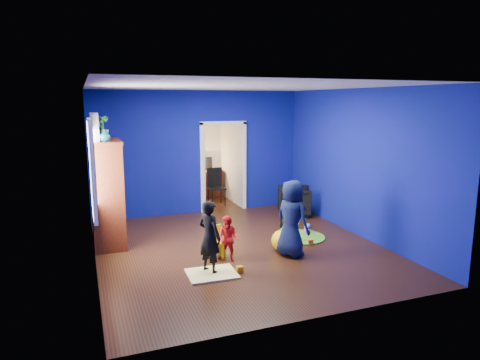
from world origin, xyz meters
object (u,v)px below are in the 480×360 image
object	(u,v)px
armchair	(294,201)
crt_tv	(109,191)
play_mat	(300,237)
study_desk	(206,184)
child_black	(210,237)
folding_chair	(217,188)
child_navy	(292,218)
kid_chair	(216,244)
tv_armoire	(107,193)
toddler_red	(228,239)
vase	(104,135)
hopper_ball	(282,241)

from	to	relation	value
armchair	crt_tv	world-z (taller)	crt_tv
play_mat	study_desk	world-z (taller)	study_desk
child_black	folding_chair	distance (m)	4.44
crt_tv	study_desk	bearing A→B (deg)	48.97
child_black	child_navy	distance (m)	1.56
kid_chair	folding_chair	size ratio (longest dim) A/B	0.54
crt_tv	kid_chair	bearing A→B (deg)	-40.58
armchair	tv_armoire	xyz separation A→B (m)	(-4.24, -0.65, 0.64)
kid_chair	toddler_red	bearing A→B (deg)	-61.20
vase	tv_armoire	xyz separation A→B (m)	(0.00, 0.30, -1.09)
vase	kid_chair	world-z (taller)	vase
toddler_red	armchair	bearing A→B (deg)	83.99
play_mat	crt_tv	bearing A→B (deg)	165.23
vase	kid_chair	bearing A→B (deg)	-33.29
hopper_ball	study_desk	distance (m)	4.69
child_navy	kid_chair	xyz separation A→B (m)	(-1.26, 0.34, -0.42)
tv_armoire	hopper_ball	bearing A→B (deg)	-27.31
toddler_red	crt_tv	world-z (taller)	crt_tv
child_navy	play_mat	size ratio (longest dim) A/B	1.39
folding_chair	crt_tv	bearing A→B (deg)	-141.21
play_mat	study_desk	bearing A→B (deg)	100.13
armchair	vase	distance (m)	4.67
tv_armoire	kid_chair	distance (m)	2.30
armchair	toddler_red	xyz separation A→B (m)	(-2.42, -2.24, 0.05)
crt_tv	kid_chair	size ratio (longest dim) A/B	1.40
armchair	crt_tv	size ratio (longest dim) A/B	1.07
child_black	crt_tv	bearing A→B (deg)	5.13
armchair	play_mat	xyz separation A→B (m)	(-0.68, -1.57, -0.33)
child_navy	hopper_ball	distance (m)	0.54
folding_chair	toddler_red	bearing A→B (deg)	-104.60
child_navy	play_mat	distance (m)	1.21
vase	child_navy	bearing A→B (deg)	-26.13
toddler_red	child_black	bearing A→B (deg)	-97.89
child_black	crt_tv	size ratio (longest dim) A/B	1.66
child_black	study_desk	xyz separation A→B (m)	(1.43, 5.17, -0.21)
child_black	study_desk	world-z (taller)	child_black
child_black	study_desk	size ratio (longest dim) A/B	1.32
armchair	play_mat	distance (m)	1.75
child_black	play_mat	world-z (taller)	child_black
toddler_red	vase	size ratio (longest dim) A/B	3.60
crt_tv	study_desk	distance (m)	4.28
armchair	kid_chair	bearing A→B (deg)	151.58
child_navy	folding_chair	distance (m)	3.98
tv_armoire	play_mat	size ratio (longest dim) A/B	2.05
toddler_red	kid_chair	world-z (taller)	toddler_red
toddler_red	child_navy	bearing A→B (deg)	33.91
hopper_ball	kid_chair	distance (m)	1.21
crt_tv	kid_chair	world-z (taller)	crt_tv
tv_armoire	folding_chair	distance (m)	3.64
play_mat	folding_chair	xyz separation A→B (m)	(-0.74, 3.16, 0.45)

